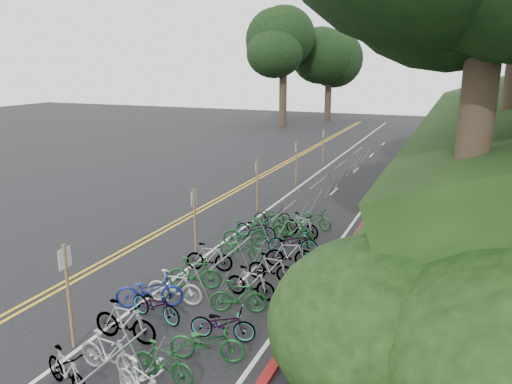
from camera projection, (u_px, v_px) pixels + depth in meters
ground at (91, 312)px, 14.07m from camera, size 120.00×120.00×0.00m
road_markings at (251, 216)px, 22.89m from camera, size 7.47×80.00×0.01m
red_curb at (369, 216)px, 22.72m from camera, size 0.25×28.00×0.10m
bike_rack_front at (98, 382)px, 9.59m from camera, size 1.13×3.21×1.15m
bike_racks_rest at (318, 189)px, 24.41m from camera, size 1.14×23.00×1.17m
signpost_near at (68, 290)px, 11.95m from camera, size 0.08×0.40×2.70m
signposts_rest at (279, 169)px, 26.04m from camera, size 0.08×18.40×2.50m
bike_front at (149, 290)px, 14.25m from camera, size 1.46×2.02×1.01m
bike_valet at (233, 270)px, 15.71m from camera, size 3.30×14.29×1.10m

